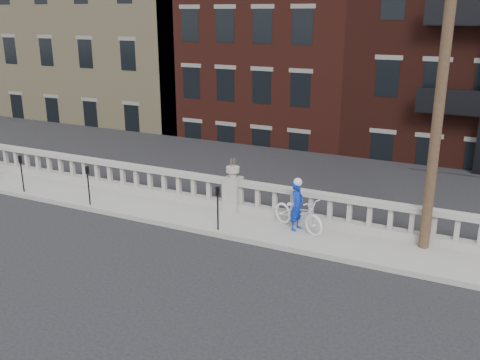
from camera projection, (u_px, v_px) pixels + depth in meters
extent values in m
plane|color=black|center=(168.00, 259.00, 14.63)|extent=(120.00, 120.00, 0.00)
cube|color=gray|center=(220.00, 220.00, 17.17)|extent=(32.00, 2.20, 0.15)
cube|color=gray|center=(233.00, 205.00, 17.92)|extent=(28.00, 0.34, 0.25)
cube|color=gray|center=(233.00, 182.00, 17.67)|extent=(28.00, 0.34, 0.16)
cube|color=gray|center=(233.00, 193.00, 17.79)|extent=(0.55, 0.55, 1.10)
cylinder|color=gray|center=(233.00, 175.00, 17.60)|extent=(0.24, 0.24, 0.20)
cylinder|color=gray|center=(233.00, 169.00, 17.54)|extent=(0.44, 0.44, 0.18)
cube|color=#605E59|center=(238.00, 273.00, 19.03)|extent=(36.00, 0.50, 5.15)
cube|color=black|center=(372.00, 183.00, 38.39)|extent=(80.00, 44.00, 0.50)
cube|color=#595651|center=(239.00, 236.00, 23.60)|extent=(16.00, 7.00, 4.00)
cube|color=tan|center=(129.00, 34.00, 38.23)|extent=(18.00, 16.00, 20.00)
cube|color=#3F1812|center=(293.00, 88.00, 32.78)|extent=(10.00, 14.00, 14.00)
cube|color=black|center=(470.00, 85.00, 28.33)|extent=(10.00, 14.00, 15.50)
cylinder|color=#422D1E|center=(444.00, 66.00, 13.54)|extent=(0.28, 0.28, 10.00)
cylinder|color=black|center=(22.00, 177.00, 19.52)|extent=(0.05, 0.05, 1.10)
cube|color=black|center=(20.00, 159.00, 19.32)|extent=(0.10, 0.08, 0.26)
cube|color=black|center=(19.00, 159.00, 19.27)|extent=(0.06, 0.01, 0.08)
cylinder|color=black|center=(89.00, 189.00, 18.20)|extent=(0.05, 0.05, 1.10)
cube|color=black|center=(87.00, 170.00, 17.99)|extent=(0.10, 0.08, 0.26)
cube|color=black|center=(86.00, 169.00, 17.94)|extent=(0.06, 0.01, 0.08)
cylinder|color=black|center=(218.00, 213.00, 16.08)|extent=(0.05, 0.05, 1.10)
cube|color=black|center=(218.00, 191.00, 15.88)|extent=(0.10, 0.08, 0.26)
cube|color=black|center=(217.00, 190.00, 15.83)|extent=(0.06, 0.01, 0.08)
imported|color=white|center=(298.00, 213.00, 16.12)|extent=(2.08, 1.42, 1.03)
imported|color=#0B2AAA|center=(297.00, 206.00, 16.04)|extent=(0.44, 0.60, 1.52)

